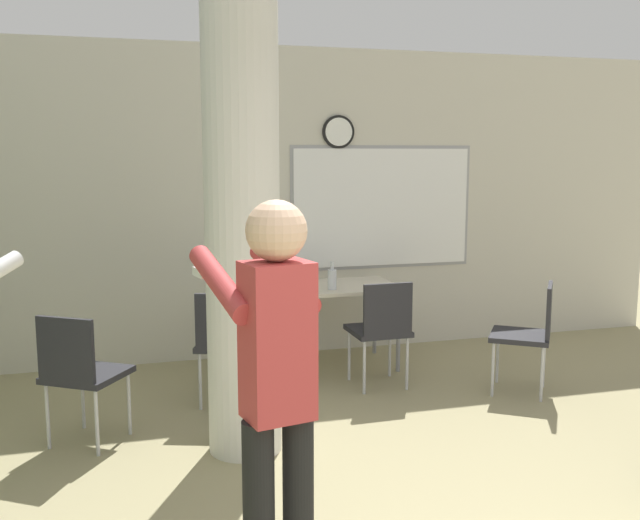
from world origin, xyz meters
TOP-DOWN VIEW (x-y plane):
  - wall_back at (0.02, 5.06)m, footprint 8.00×0.15m
  - support_pillar at (-0.64, 2.93)m, footprint 0.46×0.46m
  - folding_table at (0.23, 4.48)m, footprint 1.45×0.71m
  - bottle_on_table at (0.34, 4.31)m, footprint 0.07×0.07m
  - chair_near_pillar at (-1.64, 3.26)m, footprint 0.61×0.61m
  - chair_mid_room at (1.66, 3.39)m, footprint 0.61×0.61m
  - chair_table_right at (0.60, 3.82)m, footprint 0.45×0.45m
  - chair_table_left at (-0.64, 3.75)m, footprint 0.56×0.56m
  - person_playing_front at (-0.81, 1.25)m, footprint 0.46×0.66m

SIDE VIEW (x-z plane):
  - chair_near_pillar at x=-1.64m, z-range 0.08..0.95m
  - chair_mid_room at x=1.66m, z-range 0.08..0.95m
  - chair_table_right at x=0.60m, z-range 0.08..0.95m
  - chair_table_left at x=-0.64m, z-range 0.08..0.95m
  - folding_table at x=0.23m, z-range 0.31..1.03m
  - bottle_on_table at x=0.34m, z-range 0.70..0.93m
  - person_playing_front at x=-0.81m, z-range 0.15..1.84m
  - wall_back at x=0.02m, z-range 0.00..2.80m
  - support_pillar at x=-0.64m, z-range 0.00..2.80m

